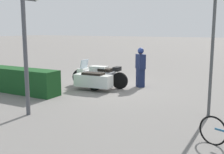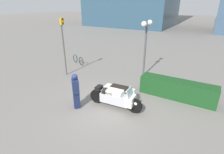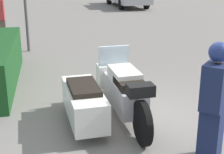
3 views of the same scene
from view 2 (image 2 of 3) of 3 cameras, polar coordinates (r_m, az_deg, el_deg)
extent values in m
plane|color=slate|center=(8.56, -3.11, -9.60)|extent=(160.00, 160.00, 0.00)
cylinder|color=black|center=(8.00, 7.38, -9.31)|extent=(0.72, 0.15, 0.71)
cylinder|color=black|center=(8.72, -4.95, -6.28)|extent=(0.72, 0.15, 0.71)
cylinder|color=black|center=(9.01, 1.89, -5.75)|extent=(0.56, 0.14, 0.55)
cube|color=#B7B7BC|center=(8.25, 0.93, -7.07)|extent=(1.42, 0.55, 0.45)
cube|color=silver|center=(8.10, 0.95, -5.07)|extent=(0.79, 0.49, 0.24)
cube|color=black|center=(8.23, -1.04, -4.74)|extent=(0.59, 0.47, 0.12)
cube|color=silver|center=(7.95, 6.08, -7.72)|extent=(0.36, 0.64, 0.44)
cube|color=silver|center=(7.76, 5.85, -5.00)|extent=(0.16, 0.60, 0.40)
sphere|color=white|center=(7.92, 7.78, -8.53)|extent=(0.18, 0.18, 0.18)
cube|color=silver|center=(8.92, 2.27, -5.06)|extent=(1.60, 0.67, 0.50)
sphere|color=silver|center=(8.69, 6.29, -5.80)|extent=(0.48, 0.48, 0.47)
cube|color=black|center=(8.79, 2.30, -3.39)|extent=(0.89, 0.53, 0.09)
cube|color=black|center=(8.44, -4.32, -3.54)|extent=(0.27, 0.43, 0.18)
cube|color=#192347|center=(8.47, -11.46, -7.29)|extent=(0.43, 0.43, 0.80)
cube|color=#192347|center=(8.14, -11.85, -2.91)|extent=(0.54, 0.52, 0.63)
sphere|color=tan|center=(7.97, -12.10, -0.16)|extent=(0.22, 0.22, 0.22)
sphere|color=navy|center=(7.96, -12.12, 0.10)|extent=(0.27, 0.27, 0.27)
cube|color=#19471E|center=(9.67, 20.42, -3.80)|extent=(3.78, 0.80, 0.97)
cylinder|color=#4C4C51|center=(11.68, 10.70, 8.33)|extent=(0.12, 0.12, 3.47)
cylinder|color=#4C4C51|center=(11.40, 11.29, 16.06)|extent=(0.05, 1.02, 0.05)
sphere|color=white|center=(11.86, 12.24, 17.03)|extent=(0.32, 0.32, 0.32)
sphere|color=white|center=(10.91, 10.40, 16.69)|extent=(0.32, 0.32, 0.32)
sphere|color=#4C4C51|center=(11.38, 11.39, 17.21)|extent=(0.12, 0.12, 0.12)
cylinder|color=#4C4C4C|center=(12.11, -15.34, 8.18)|extent=(0.09, 0.09, 3.37)
cube|color=#B79319|center=(11.77, -16.10, 17.06)|extent=(0.18, 0.28, 0.40)
sphere|color=#410707|center=(11.71, -15.89, 17.70)|extent=(0.11, 0.11, 0.11)
sphere|color=orange|center=(11.72, -15.82, 17.07)|extent=(0.11, 0.11, 0.11)
sphere|color=#07350F|center=(11.74, -15.75, 16.44)|extent=(0.11, 0.11, 0.11)
torus|color=black|center=(14.30, -10.05, 5.11)|extent=(0.64, 0.26, 0.66)
torus|color=black|center=(15.11, -11.90, 5.93)|extent=(0.64, 0.26, 0.66)
cylinder|color=#2D668C|center=(14.69, -11.02, 5.76)|extent=(0.83, 0.34, 0.05)
cylinder|color=#2D668C|center=(14.76, -11.34, 6.46)|extent=(0.04, 0.04, 0.31)
camera|label=1|loc=(19.31, -0.42, 16.67)|focal=45.00mm
camera|label=3|loc=(11.89, -20.18, 12.33)|focal=55.00mm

